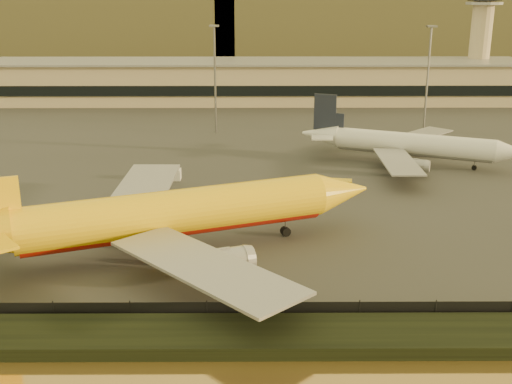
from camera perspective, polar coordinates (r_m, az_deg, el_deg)
ground at (r=80.47m, az=0.54°, el=-7.02°), size 900.00×900.00×0.00m
embankment at (r=65.05m, az=0.78°, el=-12.70°), size 320.00×7.00×1.40m
tarmac at (r=171.45m, az=0.06°, el=6.35°), size 320.00×220.00×0.20m
perimeter_fence at (r=68.24m, az=0.71°, el=-10.57°), size 300.00×0.05×2.20m
terminal_building at (r=201.01m, az=-4.20°, el=9.74°), size 202.00×25.00×12.60m
control_tower at (r=216.54m, az=19.41°, el=13.49°), size 11.20×11.20×35.50m
apron_light_masts at (r=150.10m, az=5.96°, el=10.68°), size 152.20×12.20×25.40m
dhl_cargo_jet at (r=84.17m, az=-7.71°, el=-2.04°), size 56.92×53.94×17.63m
white_narrowbody_jet at (r=131.11m, az=13.49°, el=4.11°), size 42.71×40.34×12.85m
gse_vehicle_yellow at (r=111.60m, az=7.37°, el=0.60°), size 4.69×2.72×1.99m
gse_vehicle_white at (r=118.24m, az=-7.79°, el=1.56°), size 4.55×2.18×2.01m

